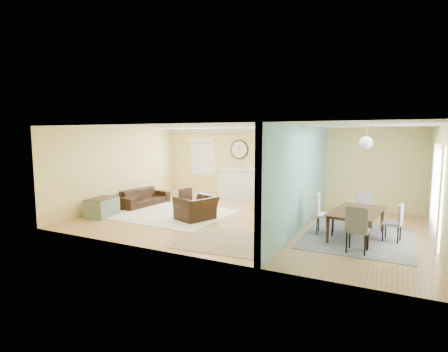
# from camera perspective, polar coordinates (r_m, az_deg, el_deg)

# --- Properties ---
(floor) EXTENTS (9.00, 9.00, 0.00)m
(floor) POSITION_cam_1_polar(r_m,az_deg,el_deg) (9.70, 3.47, -7.49)
(floor) COLOR #AB7B3F
(floor) RESTS_ON ground
(wall_back) EXTENTS (9.00, 0.02, 2.60)m
(wall_back) POSITION_cam_1_polar(r_m,az_deg,el_deg) (12.27, 9.01, 1.59)
(wall_back) COLOR #E7CE72
(wall_back) RESTS_ON ground
(wall_front) EXTENTS (9.00, 0.02, 2.60)m
(wall_front) POSITION_cam_1_polar(r_m,az_deg,el_deg) (6.83, -6.36, -2.43)
(wall_front) COLOR #E7CE72
(wall_front) RESTS_ON ground
(wall_left) EXTENTS (0.02, 6.00, 2.60)m
(wall_left) POSITION_cam_1_polar(r_m,az_deg,el_deg) (11.95, -16.76, 1.25)
(wall_left) COLOR #E7CE72
(wall_left) RESTS_ON ground
(wall_right) EXTENTS (0.02, 6.00, 2.60)m
(wall_right) POSITION_cam_1_polar(r_m,az_deg,el_deg) (8.77, 31.72, -1.37)
(wall_right) COLOR #E7CE72
(wall_right) RESTS_ON ground
(ceiling) EXTENTS (9.00, 6.00, 0.02)m
(ceiling) POSITION_cam_1_polar(r_m,az_deg,el_deg) (9.41, 3.58, 8.05)
(ceiling) COLOR white
(ceiling) RESTS_ON wall_back
(partition) EXTENTS (0.17, 6.00, 2.60)m
(partition) POSITION_cam_1_polar(r_m,az_deg,el_deg) (9.26, 12.86, 0.20)
(partition) COLOR #E7CE72
(partition) RESTS_ON ground
(fireplace) EXTENTS (1.70, 0.30, 1.17)m
(fireplace) POSITION_cam_1_polar(r_m,az_deg,el_deg) (12.77, 2.35, -1.31)
(fireplace) COLOR white
(fireplace) RESTS_ON ground
(wall_clock) EXTENTS (0.70, 0.07, 0.70)m
(wall_clock) POSITION_cam_1_polar(r_m,az_deg,el_deg) (12.74, 2.54, 4.33)
(wall_clock) COLOR #422C19
(wall_clock) RESTS_ON wall_back
(window_left) EXTENTS (1.05, 0.13, 1.42)m
(window_left) POSITION_cam_1_polar(r_m,az_deg,el_deg) (13.44, -3.55, 3.63)
(window_left) COLOR white
(window_left) RESTS_ON wall_back
(window_right) EXTENTS (1.05, 0.13, 1.42)m
(window_right) POSITION_cam_1_polar(r_m,az_deg,el_deg) (12.19, 9.19, 3.24)
(window_right) COLOR white
(window_right) RESTS_ON wall_back
(french_doors) EXTENTS (0.06, 1.70, 2.20)m
(french_doors) POSITION_cam_1_polar(r_m,az_deg,el_deg) (8.79, 31.35, -2.65)
(french_doors) COLOR white
(french_doors) RESTS_ON ground
(pendant) EXTENTS (0.30, 0.30, 0.55)m
(pendant) POSITION_cam_1_polar(r_m,az_deg,el_deg) (8.69, 22.18, 5.04)
(pendant) COLOR gold
(pendant) RESTS_ON ceiling
(rug_cream) EXTENTS (3.41, 2.98, 0.02)m
(rug_cream) POSITION_cam_1_polar(r_m,az_deg,el_deg) (10.73, -8.55, -6.13)
(rug_cream) COLOR beige
(rug_cream) RESTS_ON floor
(rug_jute) EXTENTS (2.29, 1.92, 0.01)m
(rug_jute) POSITION_cam_1_polar(r_m,az_deg,el_deg) (7.94, 0.84, -10.69)
(rug_jute) COLOR tan
(rug_jute) RESTS_ON floor
(rug_grey) EXTENTS (2.35, 2.93, 0.01)m
(rug_grey) POSITION_cam_1_polar(r_m,az_deg,el_deg) (8.83, 20.97, -9.33)
(rug_grey) COLOR slate
(rug_grey) RESTS_ON floor
(sofa) EXTENTS (0.89, 1.98, 0.56)m
(sofa) POSITION_cam_1_polar(r_m,az_deg,el_deg) (12.18, -13.02, -3.37)
(sofa) COLOR black
(sofa) RESTS_ON floor
(eames_chair) EXTENTS (1.20, 1.27, 0.66)m
(eames_chair) POSITION_cam_1_polar(r_m,az_deg,el_deg) (9.88, -4.55, -5.27)
(eames_chair) COLOR black
(eames_chair) RESTS_ON floor
(green_chair) EXTENTS (1.04, 1.05, 0.74)m
(green_chair) POSITION_cam_1_polar(r_m,az_deg,el_deg) (11.66, 8.00, -3.28)
(green_chair) COLOR #0F6440
(green_chair) RESTS_ON floor
(trunk) EXTENTS (0.76, 1.05, 0.55)m
(trunk) POSITION_cam_1_polar(r_m,az_deg,el_deg) (10.87, -19.27, -4.83)
(trunk) COLOR slate
(trunk) RESTS_ON floor
(credenza) EXTENTS (0.56, 1.64, 0.80)m
(credenza) POSITION_cam_1_polar(r_m,az_deg,el_deg) (10.73, 12.25, -4.06)
(credenza) COLOR olive
(credenza) RESTS_ON floor
(tv) EXTENTS (0.18, 1.05, 0.60)m
(tv) POSITION_cam_1_polar(r_m,az_deg,el_deg) (10.63, 12.25, -0.34)
(tv) COLOR black
(tv) RESTS_ON credenza
(garden_stool) EXTENTS (0.33, 0.33, 0.48)m
(garden_stool) POSITION_cam_1_polar(r_m,az_deg,el_deg) (9.76, 10.48, -6.06)
(garden_stool) COLOR white
(garden_stool) RESTS_ON floor
(potted_plant) EXTENTS (0.41, 0.36, 0.46)m
(potted_plant) POSITION_cam_1_polar(r_m,az_deg,el_deg) (9.67, 10.54, -3.35)
(potted_plant) COLOR #337F33
(potted_plant) RESTS_ON garden_stool
(dining_table) EXTENTS (1.24, 1.94, 0.64)m
(dining_table) POSITION_cam_1_polar(r_m,az_deg,el_deg) (8.75, 21.06, -7.35)
(dining_table) COLOR #422C19
(dining_table) RESTS_ON floor
(dining_chair_n) EXTENTS (0.46, 0.46, 0.87)m
(dining_chair_n) POSITION_cam_1_polar(r_m,az_deg,el_deg) (9.70, 21.96, -4.91)
(dining_chair_n) COLOR slate
(dining_chair_n) RESTS_ON floor
(dining_chair_s) EXTENTS (0.46, 0.46, 0.97)m
(dining_chair_s) POSITION_cam_1_polar(r_m,az_deg,el_deg) (7.62, 21.01, -7.47)
(dining_chair_s) COLOR slate
(dining_chair_s) RESTS_ON floor
(dining_chair_w) EXTENTS (0.46, 0.46, 0.97)m
(dining_chair_w) POSITION_cam_1_polar(r_m,az_deg,el_deg) (8.77, 16.27, -5.48)
(dining_chair_w) COLOR white
(dining_chair_w) RESTS_ON floor
(dining_chair_e) EXTENTS (0.44, 0.44, 0.86)m
(dining_chair_e) POSITION_cam_1_polar(r_m,az_deg,el_deg) (8.70, 25.79, -6.40)
(dining_chair_e) COLOR slate
(dining_chair_e) RESTS_ON floor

